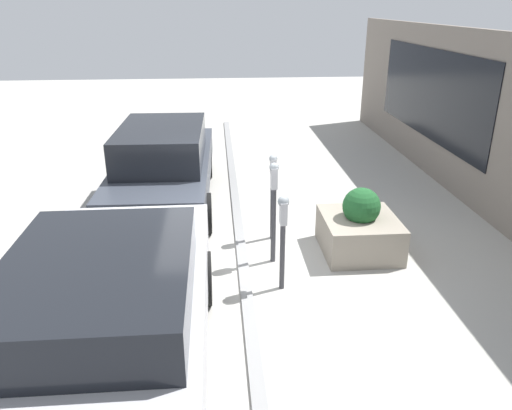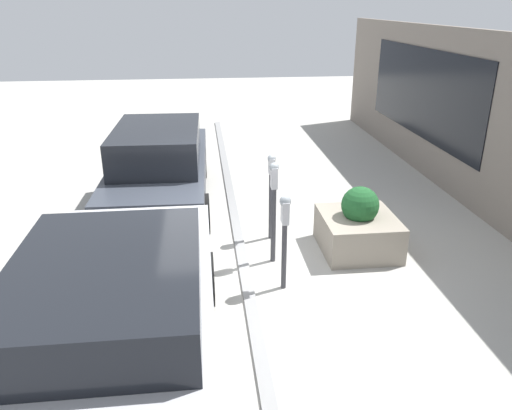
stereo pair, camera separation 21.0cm
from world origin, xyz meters
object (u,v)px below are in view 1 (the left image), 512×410
Objects in this scene: planter_box at (360,229)px; parked_car_front at (107,316)px; parking_meter_nearest at (283,226)px; parked_car_middle at (164,164)px; parking_meter_second at (274,200)px; parking_meter_middle at (273,187)px.

planter_box is 4.30m from parked_car_front.
parking_meter_nearest is 0.28× the size of parked_car_middle.
parked_car_front is 5.03m from parked_car_middle.
parked_car_middle is (5.03, -0.10, -0.00)m from parked_car_front.
parking_meter_second is (0.78, 0.03, 0.06)m from parking_meter_nearest.
parking_meter_nearest is 1.59m from parking_meter_middle.
planter_box is at bearing -114.33° from parking_meter_middle.
parked_car_middle is at bearing 54.06° from planter_box.
parking_meter_middle is 2.58m from parked_car_middle.
parked_car_front is 0.94× the size of parked_car_middle.
parking_meter_nearest is 1.10× the size of planter_box.
parking_meter_second is 0.33× the size of parked_car_middle.
parked_car_front reaches higher than parking_meter_nearest.
planter_box is at bearing -124.62° from parked_car_middle.
planter_box is at bearing -53.47° from parking_meter_nearest.
parking_meter_second is at bearing 98.91° from planter_box.
parking_meter_middle is at bearing -1.70° from parking_meter_nearest.
parking_meter_nearest is 0.94× the size of parking_meter_middle.
parking_meter_nearest is at bearing -149.50° from parked_car_middle.
parked_car_front is (-2.70, 3.31, 0.43)m from planter_box.
parked_car_front is at bearing 130.92° from parking_meter_nearest.
parked_car_middle is at bearing 35.65° from parking_meter_second.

